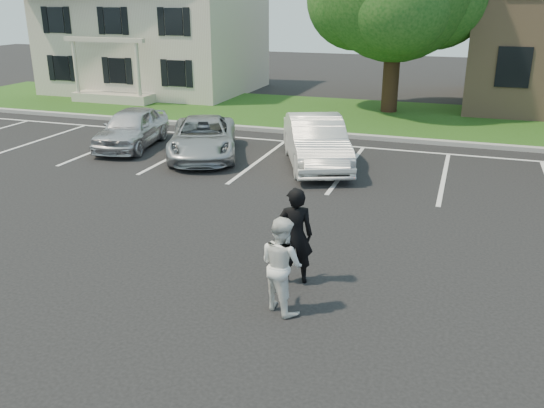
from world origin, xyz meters
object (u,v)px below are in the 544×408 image
object	(u,v)px
man_white_shirt	(282,264)
car_silver_west	(132,128)
house	(155,18)
man_black_suit	(295,236)
car_silver_minivan	(203,138)
car_white_sedan	(316,142)

from	to	relation	value
man_white_shirt	car_silver_west	xyz separation A→B (m)	(-8.16, 8.74, -0.14)
house	man_black_suit	bearing A→B (deg)	-55.07
man_black_suit	car_silver_west	world-z (taller)	man_black_suit
car_silver_minivan	car_white_sedan	xyz separation A→B (m)	(3.71, 0.07, 0.14)
man_white_shirt	man_black_suit	bearing A→B (deg)	-53.65
man_white_shirt	car_silver_minivan	world-z (taller)	man_white_shirt
man_black_suit	car_white_sedan	world-z (taller)	man_black_suit
man_white_shirt	car_silver_minivan	xyz separation A→B (m)	(-5.35, 8.41, -0.19)
car_silver_west	car_silver_minivan	distance (m)	2.83
man_white_shirt	car_silver_west	bearing A→B (deg)	-15.07
car_silver_minivan	car_white_sedan	world-z (taller)	car_white_sedan
man_black_suit	car_white_sedan	xyz separation A→B (m)	(-1.57, 7.48, -0.14)
man_black_suit	car_silver_minivan	bearing A→B (deg)	-76.03
house	car_white_sedan	world-z (taller)	house
car_silver_west	car_silver_minivan	xyz separation A→B (m)	(2.81, -0.33, -0.05)
house	man_white_shirt	world-z (taller)	house
car_white_sedan	car_silver_minivan	bearing A→B (deg)	158.34
house	car_silver_minivan	xyz separation A→B (m)	(8.31, -12.05, -3.22)
man_white_shirt	house	bearing A→B (deg)	-24.38
car_silver_minivan	car_silver_west	bearing A→B (deg)	151.03
man_black_suit	man_white_shirt	distance (m)	1.00
car_silver_minivan	house	bearing A→B (deg)	102.32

